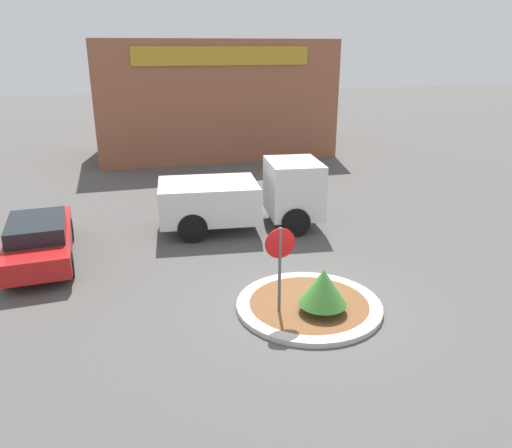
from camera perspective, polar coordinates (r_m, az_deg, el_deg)
The scene contains 7 objects.
ground_plane at distance 12.10m, azimuth 6.04°, elevation -9.49°, with size 120.00×120.00×0.00m, color #514F4C.
traffic_island at distance 12.07m, azimuth 6.05°, elevation -9.22°, with size 3.45×3.45×0.13m.
stop_sign at distance 11.07m, azimuth 2.75°, elevation -3.66°, with size 0.70×0.07×2.16m.
island_shrub at distance 11.43m, azimuth 7.68°, elevation -7.13°, with size 1.11×1.11×1.05m.
utility_truck at distance 16.78m, azimuth -1.22°, elevation 3.25°, with size 5.59×2.90×2.25m.
storefront_building at distance 29.11m, azimuth -5.03°, elevation 14.16°, with size 12.74×6.07×6.23m.
parked_sedan_red at distance 15.54m, azimuth -23.54°, elevation -1.53°, with size 1.98×4.70×1.32m.
Camera 1 is at (-4.09, -9.76, 5.87)m, focal length 35.00 mm.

